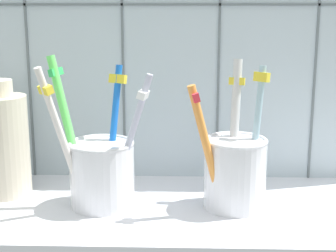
{
  "coord_description": "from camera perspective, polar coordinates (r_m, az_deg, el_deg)",
  "views": [
    {
      "loc": [
        1.81,
        -58.25,
        25.56
      ],
      "look_at": [
        0.0,
        -0.49,
        11.95
      ],
      "focal_mm": 55.37,
      "sensor_mm": 36.0,
      "label": 1
    }
  ],
  "objects": [
    {
      "name": "counter_slab",
      "position": [
        0.63,
        0.01,
        -9.6
      ],
      "size": [
        64.0,
        22.0,
        2.0
      ],
      "primitive_type": "cube",
      "color": "silver",
      "rests_on": "ground"
    },
    {
      "name": "tile_wall_back",
      "position": [
        0.7,
        0.32,
        10.76
      ],
      "size": [
        64.0,
        2.2,
        45.0
      ],
      "color": "#B2C1CC",
      "rests_on": "ground"
    },
    {
      "name": "toothbrush_cup_left",
      "position": [
        0.62,
        -7.47,
        -4.79
      ],
      "size": [
        12.62,
        8.81,
        17.97
      ],
      "color": "silver",
      "rests_on": "counter_slab"
    },
    {
      "name": "toothbrush_cup_right",
      "position": [
        0.61,
        7.38,
        -4.78
      ],
      "size": [
        9.69,
        8.25,
        17.34
      ],
      "color": "silver",
      "rests_on": "counter_slab"
    },
    {
      "name": "ceramic_vase",
      "position": [
        0.68,
        -17.8,
        -1.82
      ],
      "size": [
        6.68,
        6.68,
        14.6
      ],
      "color": "beige",
      "rests_on": "counter_slab"
    }
  ]
}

